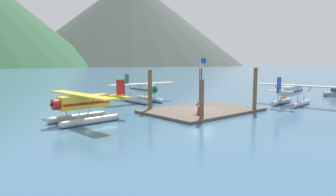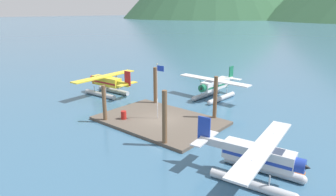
{
  "view_description": "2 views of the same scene",
  "coord_description": "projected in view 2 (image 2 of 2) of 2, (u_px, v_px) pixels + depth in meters",
  "views": [
    {
      "loc": [
        -24.98,
        -22.66,
        5.58
      ],
      "look_at": [
        -1.91,
        3.77,
        1.38
      ],
      "focal_mm": 31.73,
      "sensor_mm": 36.0,
      "label": 1
    },
    {
      "loc": [
        19.73,
        -22.12,
        11.37
      ],
      "look_at": [
        -0.45,
        1.92,
        2.13
      ],
      "focal_mm": 31.72,
      "sensor_mm": 36.0,
      "label": 2
    }
  ],
  "objects": [
    {
      "name": "ground_plane",
      "position": [
        160.0,
        122.0,
        31.64
      ],
      "size": [
        1200.0,
        1200.0,
        0.0
      ],
      "primitive_type": "plane",
      "color": "#38607F"
    },
    {
      "name": "dock_platform",
      "position": [
        160.0,
        120.0,
        31.59
      ],
      "size": [
        12.74,
        8.75,
        0.3
      ],
      "primitive_type": "cube",
      "color": "brown",
      "rests_on": "ground"
    },
    {
      "name": "piling_near_left",
      "position": [
        104.0,
        104.0,
        30.92
      ],
      "size": [
        0.42,
        0.42,
        4.03
      ],
      "primitive_type": "cylinder",
      "color": "brown",
      "rests_on": "ground"
    },
    {
      "name": "piling_near_right",
      "position": [
        165.0,
        119.0,
        25.32
      ],
      "size": [
        0.44,
        0.44,
        5.03
      ],
      "primitive_type": "cylinder",
      "color": "brown",
      "rests_on": "ground"
    },
    {
      "name": "piling_far_left",
      "position": [
        155.0,
        86.0,
        36.67
      ],
      "size": [
        0.47,
        0.47,
        4.78
      ],
      "primitive_type": "cylinder",
      "color": "brown",
      "rests_on": "ground"
    },
    {
      "name": "piling_far_right",
      "position": [
        215.0,
        99.0,
        31.43
      ],
      "size": [
        0.42,
        0.42,
        4.84
      ],
      "primitive_type": "cylinder",
      "color": "brown",
      "rests_on": "ground"
    },
    {
      "name": "flagpole",
      "position": [
        158.0,
        85.0,
        30.68
      ],
      "size": [
        0.95,
        0.1,
        5.92
      ],
      "color": "silver",
      "rests_on": "dock_platform"
    },
    {
      "name": "fuel_drum",
      "position": [
        124.0,
        115.0,
        31.48
      ],
      "size": [
        0.62,
        0.62,
        0.88
      ],
      "color": "#AD1E19",
      "rests_on": "dock_platform"
    },
    {
      "name": "mooring_buoy",
      "position": [
        299.0,
        172.0,
        20.88
      ],
      "size": [
        0.9,
        0.9,
        0.9
      ],
      "primitive_type": "sphere",
      "color": "orange",
      "rests_on": "ground"
    },
    {
      "name": "seaplane_yellow_port_fwd",
      "position": [
        106.0,
        84.0,
        41.49
      ],
      "size": [
        7.98,
        10.46,
        3.84
      ],
      "color": "#B7BABF",
      "rests_on": "ground"
    },
    {
      "name": "seaplane_white_bow_centre",
      "position": [
        214.0,
        87.0,
        39.57
      ],
      "size": [
        10.45,
        7.98,
        3.84
      ],
      "color": "#B7BABF",
      "rests_on": "ground"
    },
    {
      "name": "seaplane_silver_stbd_aft",
      "position": [
        258.0,
        160.0,
        20.31
      ],
      "size": [
        7.95,
        10.49,
        3.84
      ],
      "color": "#B7BABF",
      "rests_on": "ground"
    }
  ]
}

